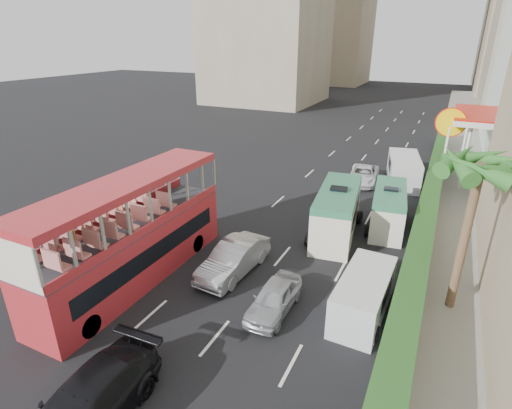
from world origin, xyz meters
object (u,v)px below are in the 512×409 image
Objects in this scene: panel_van_near at (364,295)px; palm_tree at (464,239)px; car_silver_lane_a at (234,272)px; van_asset at (362,182)px; minibus_near at (337,213)px; shell_station at (494,149)px; panel_van_far at (403,170)px; double_decker_bus at (132,232)px; car_silver_lane_b at (274,310)px; minibus_far at (388,209)px.

palm_tree is (3.35, 1.96, 2.48)m from panel_van_near.
car_silver_lane_a is 1.02× the size of van_asset.
minibus_near is at bearing 143.00° from palm_tree.
panel_van_near is 0.57× the size of shell_station.
panel_van_far is 0.69× the size of shell_station.
double_decker_bus is 2.31× the size of car_silver_lane_a.
palm_tree is (6.80, -14.67, 3.38)m from van_asset.
car_silver_lane_b is 3.85m from panel_van_near.
minibus_near is at bearing 87.05° from car_silver_lane_b.
van_asset is (7.00, 18.67, -2.53)m from double_decker_bus.
car_silver_lane_b is 8.33m from palm_tree.
van_asset is at bearing 85.04° from minibus_near.
double_decker_bus is 15.05m from minibus_far.
panel_van_far is at bearing 93.71° from panel_van_near.
van_asset is 0.86× the size of minibus_far.
car_silver_lane_b is at bearing -109.17° from panel_van_far.
panel_van_near is at bearing -73.56° from minibus_near.
car_silver_lane_b is 24.32m from shell_station.
car_silver_lane_a is at bearing 31.77° from double_decker_bus.
palm_tree is at bearing -86.87° from panel_van_far.
double_decker_bus is 7.47m from car_silver_lane_b.
shell_station is at bearing 51.41° from minibus_near.
panel_van_far reaches higher than car_silver_lane_a.
shell_station is (8.55, 14.21, 1.34)m from minibus_near.
panel_van_near is at bearing 0.06° from car_silver_lane_a.
double_decker_bus is at bearing -137.85° from minibus_near.
van_asset is at bearing -167.42° from panel_van_far.
van_asset is 17.00m from panel_van_near.
shell_station reaches higher than van_asset.
minibus_near is 1.16× the size of minibus_far.
van_asset is 9.99m from minibus_near.
car_silver_lane_b is (3.00, -1.92, 0.00)m from car_silver_lane_a.
double_decker_bus is at bearing -175.26° from car_silver_lane_b.
minibus_far is (10.02, 11.15, -1.32)m from double_decker_bus.
panel_van_far is at bearing 103.90° from palm_tree.
car_silver_lane_b is (7.01, 0.57, -2.53)m from double_decker_bus.
double_decker_bus is 22.26m from panel_van_far.
car_silver_lane_a is 0.87× the size of panel_van_far.
car_silver_lane_a is 1.27× the size of car_silver_lane_b.
shell_station is at bearing 63.70° from car_silver_lane_a.
palm_tree is at bearing -70.11° from van_asset.
car_silver_lane_a is at bearing -105.44° from van_asset.
palm_tree reaches higher than panel_van_far.
panel_van_far is at bearing 75.43° from car_silver_lane_a.
van_asset is at bearing 90.14° from car_silver_lane_b.
panel_van_far reaches higher than panel_van_near.
panel_van_near is (3.00, -6.74, -0.50)m from minibus_near.
panel_van_near is at bearing 23.28° from car_silver_lane_b.
car_silver_lane_b is at bearing -155.00° from panel_van_near.
car_silver_lane_b is at bearing -100.62° from minibus_near.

